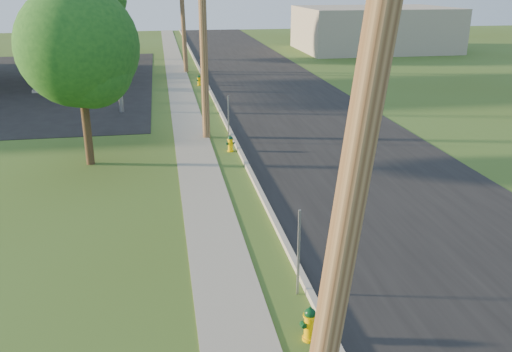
{
  "coord_description": "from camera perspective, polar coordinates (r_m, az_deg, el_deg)",
  "views": [
    {
      "loc": [
        -2.41,
        -5.71,
        6.47
      ],
      "look_at": [
        0.0,
        8.0,
        1.4
      ],
      "focal_mm": 38.0,
      "sensor_mm": 36.0,
      "label": 1
    }
  ],
  "objects": [
    {
      "name": "fuel_pump_se",
      "position": [
        40.74,
        -20.25,
        10.69
      ],
      "size": [
        1.2,
        3.2,
        1.9
      ],
      "color": "gray",
      "rests_on": "ground"
    },
    {
      "name": "sign_post_mid",
      "position": [
        22.55,
        -2.91,
        5.94
      ],
      "size": [
        0.05,
        0.04,
        2.0
      ],
      "primitive_type": "cube",
      "color": "gray",
      "rests_on": "ground"
    },
    {
      "name": "hydrant_mid",
      "position": [
        21.56,
        -2.71,
        3.44
      ],
      "size": [
        0.34,
        0.31,
        0.67
      ],
      "color": "#FFC700",
      "rests_on": "ground"
    },
    {
      "name": "utility_pole_mid",
      "position": [
        22.83,
        -5.62,
        16.11
      ],
      "size": [
        1.4,
        0.32,
        9.8
      ],
      "color": "brown",
      "rests_on": "ground"
    },
    {
      "name": "tree_verge",
      "position": [
        20.12,
        -17.93,
        12.35
      ],
      "size": [
        4.22,
        4.22,
        6.39
      ],
      "color": "#322214",
      "rests_on": "ground"
    },
    {
      "name": "price_pylon",
      "position": [
        28.31,
        -14.89,
        17.28
      ],
      "size": [
        0.34,
        2.04,
        6.85
      ],
      "color": "gray",
      "rests_on": "ground"
    },
    {
      "name": "sign_post_near",
      "position": [
        11.63,
        4.51,
        -8.12
      ],
      "size": [
        0.05,
        0.04,
        2.0
      ],
      "primitive_type": "cube",
      "color": "gray",
      "rests_on": "ground"
    },
    {
      "name": "hydrant_far",
      "position": [
        35.64,
        -6.02,
        9.98
      ],
      "size": [
        0.35,
        0.31,
        0.68
      ],
      "color": "#F7BD00",
      "rests_on": "ground"
    },
    {
      "name": "utility_pole_far",
      "position": [
        40.78,
        -7.78,
        17.49
      ],
      "size": [
        1.4,
        0.32,
        9.5
      ],
      "color": "brown",
      "rests_on": "ground"
    },
    {
      "name": "utility_pole_near",
      "position": [
        5.31,
        10.5,
        1.4
      ],
      "size": [
        1.4,
        0.32,
        9.48
      ],
      "color": "brown",
      "rests_on": "ground"
    },
    {
      "name": "fuel_pump_ne",
      "position": [
        36.86,
        -21.25,
        9.71
      ],
      "size": [
        1.2,
        3.2,
        1.9
      ],
      "color": "gray",
      "rests_on": "ground"
    },
    {
      "name": "curb",
      "position": [
        17.21,
        0.49,
        -1.8
      ],
      "size": [
        0.15,
        120.0,
        0.15
      ],
      "primitive_type": "cube",
      "color": "gray",
      "rests_on": "ground"
    },
    {
      "name": "sign_post_far",
      "position": [
        34.45,
        -5.51,
        10.78
      ],
      "size": [
        0.05,
        0.04,
        2.0
      ],
      "primitive_type": "cube",
      "color": "gray",
      "rests_on": "ground"
    },
    {
      "name": "road",
      "position": [
        18.34,
        12.88,
        -1.14
      ],
      "size": [
        8.0,
        120.0,
        0.02
      ],
      "primitive_type": "cube",
      "color": "black",
      "rests_on": "ground"
    },
    {
      "name": "hydrant_near",
      "position": [
        10.63,
        5.68,
        -15.23
      ],
      "size": [
        0.37,
        0.33,
        0.72
      ],
      "color": "#F2B400",
      "rests_on": "ground"
    },
    {
      "name": "distant_building",
      "position": [
        54.85,
        12.33,
        14.89
      ],
      "size": [
        14.0,
        10.0,
        4.0
      ],
      "primitive_type": "cube",
      "color": "gray",
      "rests_on": "ground"
    },
    {
      "name": "sidewalk",
      "position": [
        17.02,
        -5.32,
        -2.36
      ],
      "size": [
        1.5,
        120.0,
        0.03
      ],
      "primitive_type": "cube",
      "color": "gray",
      "rests_on": "ground"
    }
  ]
}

